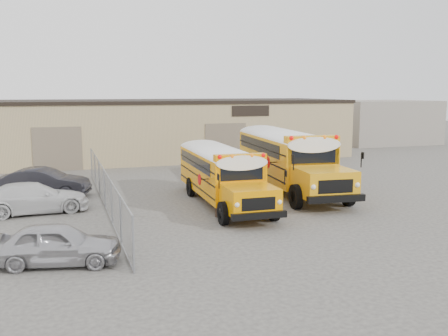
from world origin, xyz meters
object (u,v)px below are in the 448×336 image
object	(u,v)px
school_bus_right	(252,142)
car_dark	(44,183)
school_bus_left	(194,156)
tarp_bundle	(229,201)
car_silver	(57,244)
car_white	(34,198)

from	to	relation	value
school_bus_right	car_dark	xyz separation A→B (m)	(-13.38, -4.89, -1.15)
school_bus_left	car_dark	bearing A→B (deg)	-169.27
tarp_bundle	car_silver	size ratio (longest dim) A/B	0.35
school_bus_left	tarp_bundle	distance (m)	8.58
car_silver	car_white	xyz separation A→B (m)	(-0.94, 7.38, 0.01)
school_bus_right	tarp_bundle	xyz separation A→B (m)	(-5.71, -11.80, -1.19)
school_bus_left	school_bus_right	world-z (taller)	school_bus_right
car_silver	car_white	world-z (taller)	car_white
car_silver	car_white	size ratio (longest dim) A/B	0.84
tarp_bundle	car_silver	distance (m)	8.06
school_bus_right	car_white	distance (m)	16.08
car_white	car_dark	bearing A→B (deg)	-10.93
car_silver	school_bus_right	bearing A→B (deg)	-26.28
school_bus_left	car_silver	size ratio (longest dim) A/B	2.42
car_silver	car_dark	bearing A→B (deg)	16.12
school_bus_left	car_white	world-z (taller)	school_bus_left
tarp_bundle	car_white	world-z (taller)	tarp_bundle
school_bus_left	car_dark	distance (m)	8.61
car_silver	car_dark	distance (m)	10.80
school_bus_left	car_white	size ratio (longest dim) A/B	2.02
school_bus_left	car_silver	world-z (taller)	school_bus_left
school_bus_right	car_silver	world-z (taller)	school_bus_right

